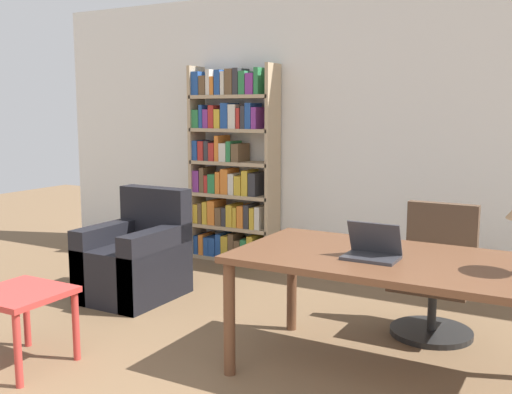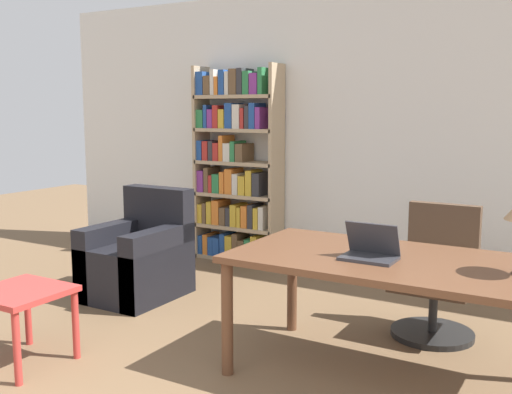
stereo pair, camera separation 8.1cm
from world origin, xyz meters
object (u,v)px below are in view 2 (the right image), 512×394
Objects in this scene: armchair at (138,261)px; bookshelf at (235,170)px; desk at (391,271)px; laptop at (370,251)px; side_table_blue at (21,302)px; office_chair at (437,279)px.

bookshelf is (0.04, 1.46, 0.65)m from armchair.
desk is 0.18m from laptop.
side_table_blue is at bearing -78.20° from armchair.
laptop is 1.04m from office_chair.
laptop is 2.13m from side_table_blue.
office_chair is 2.75m from side_table_blue.
laptop is at bearing -42.77° from bookshelf.
side_table_blue is 0.26× the size of bookshelf.
desk is at bearing 41.97° from laptop.
side_table_blue is 2.92m from bookshelf.
armchair is (-2.21, 0.55, -0.47)m from laptop.
bookshelf reaches higher than side_table_blue.
side_table_blue is (-1.92, -0.84, -0.38)m from laptop.
bookshelf is at bearing 155.61° from office_chair.
office_chair reaches higher than side_table_blue.
office_chair is 2.61m from bookshelf.
side_table_blue is (-2.02, -0.93, -0.25)m from desk.
office_chair reaches higher than desk.
office_chair is 2.41m from armchair.
side_table_blue is 1.43m from armchair.
office_chair is 1.74× the size of side_table_blue.
armchair is (-2.31, 0.47, -0.35)m from desk.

